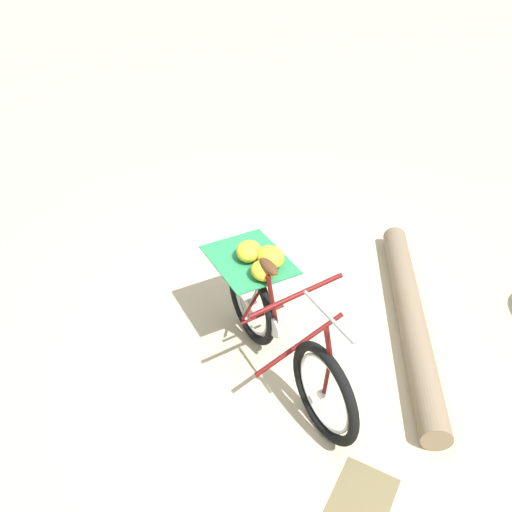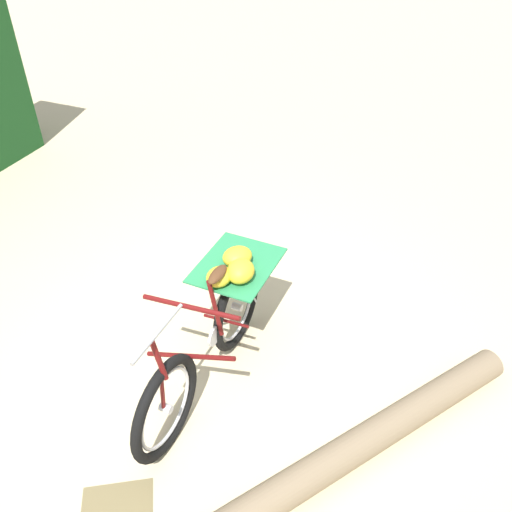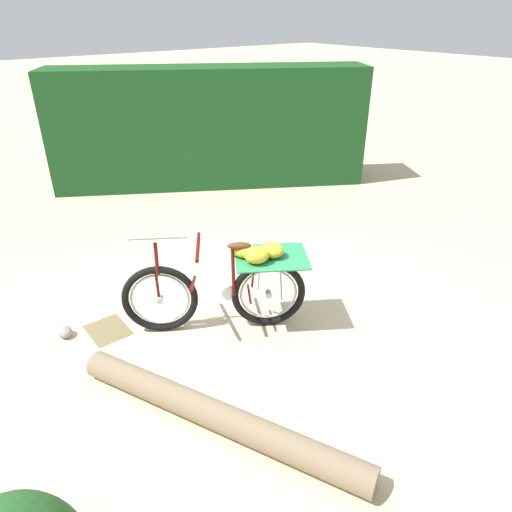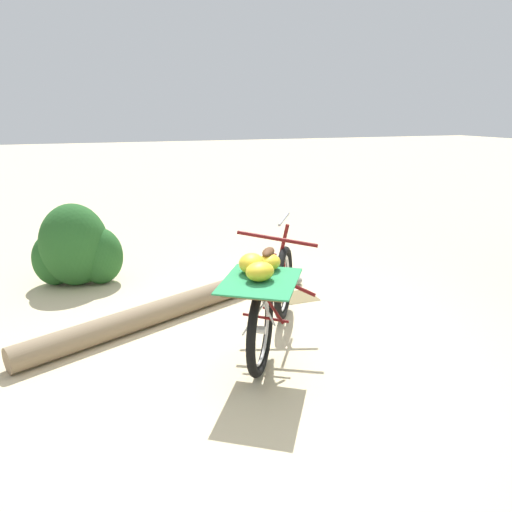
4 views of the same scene
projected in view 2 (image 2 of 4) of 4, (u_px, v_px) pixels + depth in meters
name	position (u px, v px, depth m)	size (l,w,h in m)	color
ground_plane	(216.00, 371.00, 4.14)	(60.00, 60.00, 0.00)	beige
bicycle	(212.00, 331.00, 3.81)	(1.23, 1.65, 1.03)	black
fallen_log	(370.00, 438.00, 3.54)	(0.22, 0.22, 2.46)	#7F6B51
leaf_litter_patch	(117.00, 510.00, 3.27)	(0.44, 0.36, 0.01)	olive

